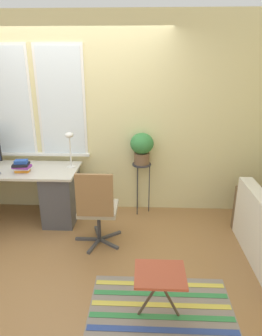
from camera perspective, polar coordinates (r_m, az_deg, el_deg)
ground_plane at (r=4.02m, az=-10.94°, el=-11.98°), size 14.00×14.00×0.00m
wall_back_with_window at (r=4.26m, az=-10.13°, el=9.53°), size 9.00×0.12×2.70m
desk at (r=4.47m, az=-23.28°, el=-4.20°), size 2.11×0.70×0.74m
desk_lamp at (r=4.01m, az=-11.62°, el=5.04°), size 0.11×0.11×0.48m
book_stack at (r=4.08m, az=-20.11°, el=0.35°), size 0.23×0.18×0.16m
office_chair_swivel at (r=3.51m, az=-6.45°, el=-7.48°), size 0.56×0.58×0.97m
plant_stand at (r=4.19m, az=2.03°, el=-0.42°), size 0.26×0.26×0.74m
potted_plant at (r=4.09m, az=2.09°, el=4.14°), size 0.32×0.32×0.43m
floor_rug_striped at (r=3.00m, az=5.71°, el=-24.56°), size 1.29×0.74×0.01m
folding_stool at (r=2.65m, az=5.54°, el=-20.00°), size 0.42×0.36×0.46m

